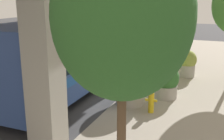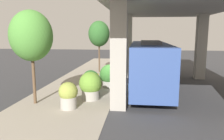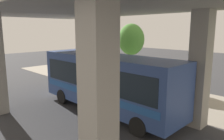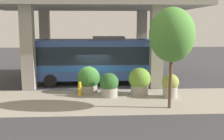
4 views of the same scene
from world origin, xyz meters
The scene contains 11 objects.
ground_plane centered at (0.00, 0.00, 0.00)m, with size 80.00×80.00×0.00m, color #38383A.
sidewalk_strip centered at (-3.00, 0.00, 0.01)m, with size 6.00×40.00×0.02m.
overpass centered at (4.00, 0.00, 5.87)m, with size 9.40×17.46×6.74m.
bus centered at (2.45, -0.23, 2.07)m, with size 2.82×10.10×3.83m.
fire_hydrant centered at (-1.79, 0.88, 0.51)m, with size 0.48×0.23×1.01m.
planter_front centered at (-1.49, -3.19, 0.94)m, with size 1.51×1.51×1.86m.
planter_middle centered at (-0.69, 0.32, 0.92)m, with size 1.61×1.61×1.86m.
planter_back centered at (-1.94, -1.08, 0.79)m, with size 1.27×1.27×1.61m.
planter_extra centered at (-2.39, -5.09, 0.81)m, with size 1.11×1.11×1.59m.
street_tree_near centered at (-4.77, -4.44, 4.19)m, with size 2.53×2.53×5.73m.
street_tree_far centered at (-2.73, 7.00, 4.27)m, with size 2.33×2.33×5.69m.
Camera 2 is at (1.57, -16.93, 4.38)m, focal length 35.00 mm.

